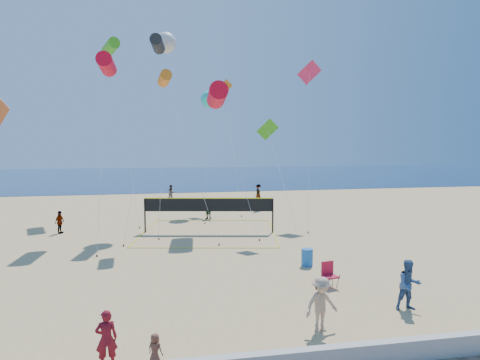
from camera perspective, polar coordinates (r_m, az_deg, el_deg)
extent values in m
plane|color=tan|center=(14.55, -4.15, -19.19)|extent=(120.00, 120.00, 0.00)
cube|color=#102C4F|center=(75.42, -9.76, 0.50)|extent=(140.00, 50.00, 0.03)
imported|color=maroon|center=(12.57, -17.39, -19.55)|extent=(0.62, 0.46, 1.57)
imported|color=brown|center=(11.26, -11.26, -21.29)|extent=(0.46, 0.42, 0.79)
imported|color=#335081|center=(16.78, 21.61, -12.88)|extent=(0.93, 0.76, 1.81)
imported|color=tan|center=(14.26, 10.80, -15.97)|extent=(1.25, 0.89, 1.75)
imported|color=gray|center=(30.44, -22.91, -5.20)|extent=(0.68, 0.95, 1.49)
imported|color=gray|center=(33.33, -4.26, -3.96)|extent=(1.21, 1.32, 1.47)
imported|color=gray|center=(37.27, 2.48, -2.73)|extent=(0.73, 0.79, 1.81)
imported|color=gray|center=(43.51, -9.13, -1.76)|extent=(0.95, 0.83, 1.65)
imported|color=gray|center=(44.02, 2.47, -1.63)|extent=(0.98, 1.21, 1.63)
cube|color=#B3142F|center=(18.38, 11.96, -12.49)|extent=(0.66, 0.62, 0.06)
cube|color=#B3142F|center=(18.47, 11.57, -11.40)|extent=(0.56, 0.16, 0.56)
cylinder|color=black|center=(18.16, 11.72, -13.38)|extent=(0.08, 0.28, 0.73)
cylinder|color=black|center=(18.49, 10.98, -13.04)|extent=(0.08, 0.28, 0.73)
cylinder|color=black|center=(18.41, 12.91, -13.15)|extent=(0.08, 0.28, 0.73)
cylinder|color=black|center=(18.73, 12.16, -12.81)|extent=(0.08, 0.28, 0.73)
cylinder|color=#1B62B3|center=(21.25, 8.94, -10.14)|extent=(0.69, 0.69, 0.83)
cylinder|color=black|center=(29.01, -12.56, -4.65)|extent=(0.10, 0.10, 2.25)
cylinder|color=black|center=(28.38, 4.39, -4.76)|extent=(0.10, 0.10, 2.25)
cube|color=black|center=(28.27, -4.19, -3.35)|extent=(8.30, 1.64, 0.85)
cube|color=yellow|center=(28.21, -4.20, -2.44)|extent=(8.30, 1.65, 0.06)
cube|color=yellow|center=(24.49, -4.91, -9.02)|extent=(8.50, 1.71, 0.02)
cube|color=yellow|center=(32.73, -3.61, -5.41)|extent=(8.50, 1.71, 0.02)
cylinder|color=red|center=(30.24, -17.37, 14.52)|extent=(1.11, 2.47, 1.33)
cylinder|color=silver|center=(26.45, -17.90, 3.92)|extent=(0.04, 6.80, 11.00)
cylinder|color=black|center=(23.83, -18.55, -9.58)|extent=(0.08, 0.08, 0.10)
cylinder|color=black|center=(31.47, -10.94, 17.38)|extent=(1.08, 2.07, 1.08)
cylinder|color=silver|center=(27.83, -12.93, 5.81)|extent=(2.15, 5.86, 12.67)
cylinder|color=black|center=(25.67, -15.27, -8.44)|extent=(0.08, 0.08, 0.10)
cylinder|color=orange|center=(27.49, -10.03, 13.19)|extent=(0.90, 1.76, 0.93)
cylinder|color=silver|center=(25.75, -6.55, 2.82)|extent=(2.94, 3.12, 9.84)
cylinder|color=black|center=(25.06, -2.79, -8.59)|extent=(0.08, 0.08, 0.10)
cube|color=green|center=(26.87, 3.70, 6.75)|extent=(1.36, 0.38, 1.38)
cylinder|color=silver|center=(24.11, 5.94, -1.06)|extent=(0.40, 6.12, 6.72)
cylinder|color=black|center=(21.95, 8.70, -10.63)|extent=(0.08, 0.08, 0.10)
cube|color=#EE2853|center=(34.85, 9.23, 13.98)|extent=(1.93, 0.35, 1.92)
cylinder|color=silver|center=(31.21, 9.16, 4.57)|extent=(2.15, 6.09, 11.35)
cylinder|color=black|center=(28.61, 9.09, -6.92)|extent=(0.08, 0.08, 0.10)
sphere|color=silver|center=(33.58, -9.89, 17.59)|extent=(1.77, 1.77, 1.52)
cylinder|color=silver|center=(29.53, -10.29, 6.35)|extent=(0.75, 6.51, 13.24)
cylinder|color=black|center=(26.93, -10.77, -7.71)|extent=(0.08, 0.08, 0.10)
sphere|color=#1BC4C2|center=(38.09, -4.15, 10.71)|extent=(1.51, 1.51, 1.46)
cylinder|color=silver|center=(34.47, -4.40, 3.26)|extent=(1.19, 6.84, 9.66)
cylinder|color=black|center=(31.56, -4.70, -5.74)|extent=(0.08, 0.08, 0.10)
cylinder|color=green|center=(39.54, -16.86, 16.62)|extent=(1.79, 2.59, 1.31)
cylinder|color=silver|center=(34.39, -15.25, 6.68)|extent=(2.45, 8.52, 13.97)
cylinder|color=black|center=(30.63, -13.25, -6.19)|extent=(0.08, 0.08, 0.10)
cube|color=orange|center=(40.15, -2.01, 12.29)|extent=(1.42, 0.29, 1.42)
cylinder|color=silver|center=(36.82, -0.97, 4.40)|extent=(0.36, 6.19, 10.96)
cylinder|color=black|center=(34.33, 0.22, -4.84)|extent=(0.08, 0.08, 0.10)
cylinder|color=red|center=(30.39, -3.06, 11.22)|extent=(1.46, 3.15, 1.69)
cylinder|color=silver|center=(27.85, -0.42, 2.34)|extent=(1.85, 5.18, 9.18)
cylinder|color=black|center=(26.17, 2.63, -8.00)|extent=(0.08, 0.08, 0.10)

